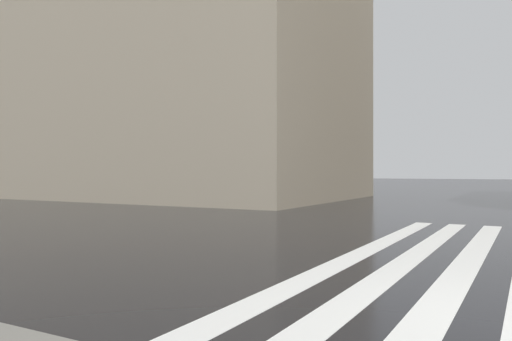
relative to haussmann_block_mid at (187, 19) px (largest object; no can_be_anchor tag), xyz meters
The scene contains 2 objects.
zebra_crossing 27.27m from the haussmann_block_mid, 129.68° to the right, with size 13.00×5.50×0.01m.
haussmann_block_mid is the anchor object (origin of this frame).
Camera 1 is at (-6.09, 0.12, 1.66)m, focal length 34.81 mm.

